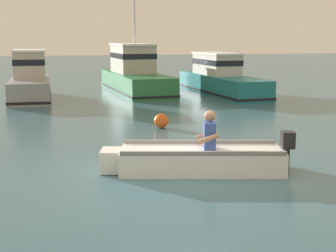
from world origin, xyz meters
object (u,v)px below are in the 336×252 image
moored_boat_teal (220,79)px  rowboat_with_person (198,159)px  moored_boat_green (135,74)px  moored_boat_grey (30,81)px  mooring_buoy (161,121)px

moored_boat_teal → rowboat_with_person: bearing=-109.4°
moored_boat_green → moored_boat_teal: size_ratio=0.98×
moored_boat_grey → moored_boat_green: size_ratio=0.71×
moored_boat_grey → mooring_buoy: (3.95, -7.61, -0.54)m
moored_boat_grey → moored_boat_teal: bearing=2.2°
mooring_buoy → moored_boat_green: bearing=86.2°
moored_boat_green → mooring_buoy: 9.45m
mooring_buoy → moored_boat_teal: bearing=61.8°
mooring_buoy → moored_boat_grey: bearing=117.5°
rowboat_with_person → moored_boat_teal: moored_boat_teal is taller
moored_boat_grey → moored_boat_teal: 8.21m
rowboat_with_person → mooring_buoy: (0.22, 4.75, -0.04)m
moored_boat_grey → moored_boat_teal: size_ratio=0.69×
moored_boat_teal → mooring_buoy: bearing=-118.2°
rowboat_with_person → moored_boat_grey: size_ratio=0.78×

